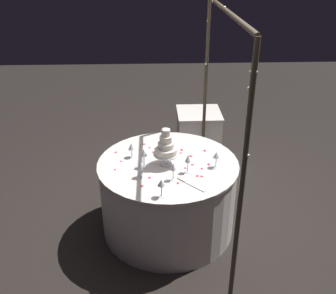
{
  "coord_description": "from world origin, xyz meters",
  "views": [
    {
      "loc": [
        2.94,
        -0.12,
        2.41
      ],
      "look_at": [
        0.0,
        0.0,
        0.88
      ],
      "focal_mm": 40.54,
      "sensor_mm": 36.0,
      "label": 1
    }
  ],
  "objects": [
    {
      "name": "wine_glass_6",
      "position": [
        0.09,
        0.42,
        0.83
      ],
      "size": [
        0.06,
        0.06,
        0.14
      ],
      "color": "silver",
      "rests_on": "main_table"
    },
    {
      "name": "rose_petal_17",
      "position": [
        -0.37,
        -0.22,
        0.72
      ],
      "size": [
        0.03,
        0.04,
        0.0
      ],
      "primitive_type": "ellipsoid",
      "rotation": [
        0.0,
        0.0,
        1.52
      ],
      "color": "#E02D47",
      "rests_on": "main_table"
    },
    {
      "name": "rose_petal_3",
      "position": [
        0.1,
        -0.26,
        0.72
      ],
      "size": [
        0.03,
        0.02,
        0.0
      ],
      "primitive_type": "ellipsoid",
      "rotation": [
        0.0,
        0.0,
        3.25
      ],
      "color": "#E02D47",
      "rests_on": "main_table"
    },
    {
      "name": "rose_petal_0",
      "position": [
        -0.23,
        0.14,
        0.72
      ],
      "size": [
        0.04,
        0.03,
        0.0
      ],
      "primitive_type": "ellipsoid",
      "rotation": [
        0.0,
        0.0,
        3.24
      ],
      "color": "#E02D47",
      "rests_on": "main_table"
    },
    {
      "name": "side_table",
      "position": [
        -1.23,
        0.42,
        0.35
      ],
      "size": [
        0.52,
        0.52,
        0.7
      ],
      "color": "silver",
      "rests_on": "ground"
    },
    {
      "name": "rose_petal_14",
      "position": [
        -0.29,
        -0.17,
        0.72
      ],
      "size": [
        0.03,
        0.02,
        0.0
      ],
      "primitive_type": "ellipsoid",
      "rotation": [
        0.0,
        0.0,
        0.09
      ],
      "color": "#E02D47",
      "rests_on": "main_table"
    },
    {
      "name": "rose_petal_16",
      "position": [
        0.05,
        0.21,
        0.72
      ],
      "size": [
        0.03,
        0.04,
        0.0
      ],
      "primitive_type": "ellipsoid",
      "rotation": [
        0.0,
        0.0,
        1.73
      ],
      "color": "#E02D47",
      "rests_on": "main_table"
    },
    {
      "name": "decorative_arch",
      "position": [
        0.0,
        0.44,
        1.32
      ],
      "size": [
        1.88,
        0.06,
        2.02
      ],
      "color": "#473D2D",
      "rests_on": "ground"
    },
    {
      "name": "rose_petal_12",
      "position": [
        -0.1,
        0.21,
        0.72
      ],
      "size": [
        0.04,
        0.05,
        0.0
      ],
      "primitive_type": "ellipsoid",
      "rotation": [
        0.0,
        0.0,
        4.09
      ],
      "color": "#E02D47",
      "rests_on": "main_table"
    },
    {
      "name": "rose_petal_20",
      "position": [
        0.24,
        0.24,
        0.72
      ],
      "size": [
        0.04,
        0.03,
        0.0
      ],
      "primitive_type": "ellipsoid",
      "rotation": [
        0.0,
        0.0,
        5.91
      ],
      "color": "#E02D47",
      "rests_on": "main_table"
    },
    {
      "name": "wine_glass_0",
      "position": [
        -0.12,
        -0.33,
        0.82
      ],
      "size": [
        0.06,
        0.06,
        0.14
      ],
      "color": "silver",
      "rests_on": "main_table"
    },
    {
      "name": "rose_petal_13",
      "position": [
        0.38,
        -0.22,
        0.72
      ],
      "size": [
        0.04,
        0.04,
        0.0
      ],
      "primitive_type": "ellipsoid",
      "rotation": [
        0.0,
        0.0,
        0.88
      ],
      "color": "#E02D47",
      "rests_on": "main_table"
    },
    {
      "name": "rose_petal_21",
      "position": [
        0.25,
        -0.16,
        0.72
      ],
      "size": [
        0.04,
        0.03,
        0.0
      ],
      "primitive_type": "ellipsoid",
      "rotation": [
        0.0,
        0.0,
        3.37
      ],
      "color": "#E02D47",
      "rests_on": "main_table"
    },
    {
      "name": "wine_glass_2",
      "position": [
        0.07,
        -0.21,
        0.85
      ],
      "size": [
        0.06,
        0.06,
        0.18
      ],
      "color": "silver",
      "rests_on": "main_table"
    },
    {
      "name": "tiered_cake",
      "position": [
        0.03,
        -0.02,
        0.89
      ],
      "size": [
        0.22,
        0.22,
        0.34
      ],
      "color": "silver",
      "rests_on": "main_table"
    },
    {
      "name": "wine_glass_5",
      "position": [
        0.28,
        0.03,
        0.83
      ],
      "size": [
        0.06,
        0.06,
        0.16
      ],
      "color": "silver",
      "rests_on": "main_table"
    },
    {
      "name": "rose_petal_15",
      "position": [
        -0.2,
        -0.13,
        0.72
      ],
      "size": [
        0.03,
        0.04,
        0.0
      ],
      "primitive_type": "ellipsoid",
      "rotation": [
        0.0,
        0.0,
        1.46
      ],
      "color": "#E02D47",
      "rests_on": "main_table"
    },
    {
      "name": "rose_petal_18",
      "position": [
        0.11,
        -0.46,
        0.72
      ],
      "size": [
        0.03,
        0.02,
        0.0
      ],
      "primitive_type": "ellipsoid",
      "rotation": [
        0.0,
        0.0,
        2.94
      ],
      "color": "#E02D47",
      "rests_on": "main_table"
    },
    {
      "name": "wine_glass_1",
      "position": [
        0.52,
        -0.07,
        0.84
      ],
      "size": [
        0.06,
        0.06,
        0.15
      ],
      "color": "silver",
      "rests_on": "main_table"
    },
    {
      "name": "rose_petal_10",
      "position": [
        -0.21,
        0.36,
        0.72
      ],
      "size": [
        0.04,
        0.04,
        0.0
      ],
      "primitive_type": "ellipsoid",
      "rotation": [
        0.0,
        0.0,
        3.41
      ],
      "color": "#E02D47",
      "rests_on": "main_table"
    },
    {
      "name": "ground_plane",
      "position": [
        0.0,
        0.0,
        0.0
      ],
      "size": [
        12.0,
        12.0,
        0.0
      ],
      "primitive_type": "plane",
      "color": "black"
    },
    {
      "name": "wine_glass_4",
      "position": [
        0.17,
        0.16,
        0.84
      ],
      "size": [
        0.06,
        0.06,
        0.17
      ],
      "color": "silver",
      "rests_on": "main_table"
    },
    {
      "name": "rose_petal_8",
      "position": [
        0.35,
        0.07,
        0.72
      ],
      "size": [
        0.03,
        0.02,
        0.0
      ],
      "primitive_type": "ellipsoid",
      "rotation": [
        0.0,
        0.0,
        6.2
      ],
      "color": "#E02D47",
      "rests_on": "main_table"
    },
    {
      "name": "rose_petal_5",
      "position": [
        0.05,
        0.36,
        0.72
      ],
      "size": [
        0.04,
        0.03,
        0.0
      ],
      "primitive_type": "ellipsoid",
      "rotation": [
        0.0,
        0.0,
        3.36
      ],
      "color": "#E02D47",
      "rests_on": "main_table"
    },
    {
      "name": "rose_petal_7",
      "position": [
        -0.17,
        0.13,
        0.72
      ],
      "size": [
        0.03,
        0.03,
        0.0
      ],
      "primitive_type": "ellipsoid",
      "rotation": [
        0.0,
        0.0,
        4.94
      ],
      "color": "#E02D47",
      "rests_on": "main_table"
    },
    {
      "name": "rose_petal_2",
      "position": [
        -0.54,
        0.06,
        0.72
      ],
      "size": [
        0.03,
        0.02,
        0.0
      ],
      "primitive_type": "ellipsoid",
      "rotation": [
        0.0,
        0.0,
        0.02
      ],
      "color": "#E02D47",
      "rests_on": "main_table"
    },
    {
      "name": "cake_knife",
      "position": [
        0.36,
        0.16,
        0.73
      ],
      "size": [
        0.23,
        0.22,
        0.01
      ],
      "color": "silver",
      "rests_on": "main_table"
    },
    {
      "name": "rose_petal_19",
      "position": [
        -0.04,
        -0.42,
        0.72
      ],
      "size": [
        0.02,
        0.03,
        0.0
      ],
      "primitive_type": "ellipsoid",
      "rotation": [
        0.0,
        0.0,
        5.08
      ],
      "color": "#E02D47",
      "rests_on": "main_table"
    },
    {
      "name": "main_table",
      "position": [
        0.0,
        0.0,
        0.36
      ],
      "size": [
        1.27,
        1.27,
        0.72
      ],
      "color": "silver",
      "rests_on": "ground"
    },
    {
      "name": "rose_petal_11",
      "position": [
        0.25,
        0.27,
        0.72
      ],
      "size": [
        0.04,
        0.04,
        0.0
      ],
      "primitive_type": "ellipsoid",
      "rotation": [
        0.0,
        0.0,
        4.11
      ],
      "color": "#E02D47",
      "rests_on": "main_table"
    },
    {
      "name": "wine_glass_3",
      "position": [
        0.23,
        -0.24,
        0.83
      ],
      "size": [
        0.06,
        0.06,
        0.15
      ],
      "color": "silver",
      "rests_on": "main_table"
    },
    {
      "name": "rose_petal_1",
      "position": [
        0.11,
        0.15,
        0.72
      ],
      "size": [
        0.03,
        0.04,
        0.0
      ],
      "primitive_type": "ellipsoid",
      "rotation": [
        0.0,
        0.0,
        1.33
      ],
      "color": "#E02D47",
      "rests_on": "main_table"
    },
    {
      "name": "rose_petal_6",
      "position": [
        -0.12,
        0.03,
        0.72
      ],
      "size": [
        0.04,
        0.03,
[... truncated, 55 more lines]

